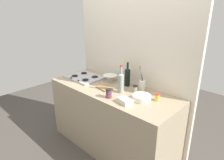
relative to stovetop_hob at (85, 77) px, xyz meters
The scene contains 14 objects.
ground_plane 1.08m from the stovetop_hob, ahead, with size 6.00×6.00×0.00m, color #47423D.
counter_block 0.74m from the stovetop_hob, ahead, with size 1.80×0.70×0.90m, color tan.
backsplash_panel 0.74m from the stovetop_hob, 32.89° to the left, with size 1.90×0.06×2.40m, color beige.
stovetop_hob is the anchor object (origin of this frame).
plate_stack 1.05m from the stovetop_hob, ahead, with size 0.22×0.22×0.06m.
wine_bottle_leftmost 0.74m from the stovetop_hob, ahead, with size 0.07×0.07×0.35m.
wine_bottle_mid_left 0.69m from the stovetop_hob, 17.99° to the left, with size 0.08×0.08×0.34m.
mixing_bowl 0.40m from the stovetop_hob, 27.83° to the left, with size 0.20×0.20×0.08m.
butter_dish 0.98m from the stovetop_hob, 12.39° to the right, with size 0.16×0.11×0.05m, color silver.
utensil_crock 0.91m from the stovetop_hob, 13.13° to the left, with size 0.08×0.08×0.33m.
condiment_jar_front 0.86m from the stovetop_hob, ahead, with size 0.06×0.06×0.09m.
condiment_jar_rear 0.77m from the stovetop_hob, 17.67° to the right, with size 0.08×0.08×0.11m.
condiment_jar_spare 1.19m from the stovetop_hob, ahead, with size 0.06×0.06×0.09m.
cutting_board 0.51m from the stovetop_hob, ahead, with size 0.20×0.16×0.02m, color #9E7A4C.
Camera 1 is at (1.66, -1.74, 1.91)m, focal length 32.20 mm.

